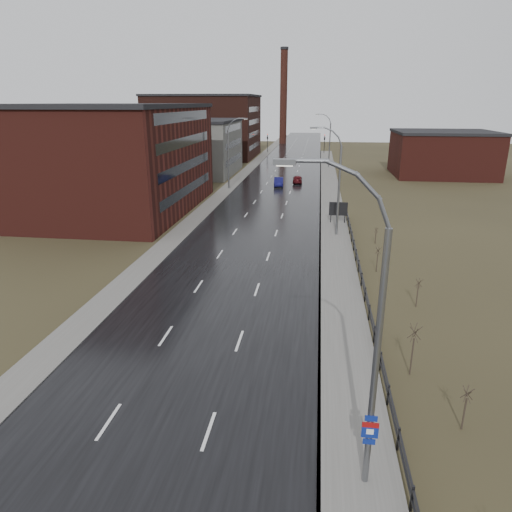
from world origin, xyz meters
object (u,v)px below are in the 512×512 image
(streetlight_main, at_px, (368,341))
(car_far, at_px, (297,179))
(car_near, at_px, (279,182))
(billboard, at_px, (338,209))

(streetlight_main, height_order, car_far, streetlight_main)
(car_near, xyz_separation_m, car_far, (3.04, 3.54, -0.02))
(car_far, bearing_deg, billboard, 100.39)
(streetlight_main, xyz_separation_m, car_near, (-8.50, 63.54, -5.33))
(billboard, xyz_separation_m, car_far, (-6.08, 27.99, -1.06))
(billboard, xyz_separation_m, car_near, (-9.13, 24.45, -1.03))
(streetlight_main, distance_m, car_far, 67.51)
(streetlight_main, height_order, car_near, streetlight_main)
(billboard, distance_m, car_near, 26.12)
(car_far, bearing_deg, streetlight_main, 92.79)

